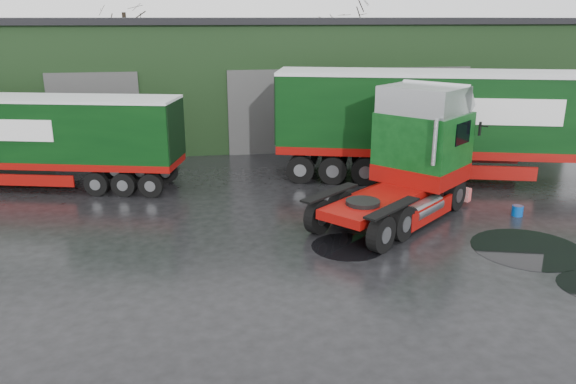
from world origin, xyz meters
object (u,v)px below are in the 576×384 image
Objects in this scene: tree_back_a at (126,40)px; tree_back_b at (344,52)px; warehouse at (255,75)px; hero_tractor at (393,157)px; wash_bucket at (517,211)px; lorry_right at (440,126)px; trailer_left at (34,142)px.

tree_back_a reaches higher than tree_back_b.
warehouse is 16.28m from hero_tractor.
hero_tractor is 18.68× the size of wash_bucket.
lorry_right is (6.01, -11.71, -0.97)m from warehouse.
trailer_left reaches higher than wash_bucket.
tree_back_b is at bearing 87.52° from wash_bucket.
warehouse is 14.01m from trailer_left.
warehouse is at bearing -128.66° from tree_back_b.
tree_back_a is (-8.00, 10.00, 1.59)m from warehouse.
tree_back_a reaches higher than trailer_left.
hero_tractor is 0.60× the size of trailer_left.
hero_tractor is at bearing -101.46° from trailer_left.
trailer_left is 1.20× the size of tree_back_a.
warehouse reaches higher than wash_bucket.
lorry_right reaches higher than trailer_left.
tree_back_b reaches higher than lorry_right.
warehouse is 13.20m from lorry_right.
trailer_left is at bearing -134.18° from warehouse.
wash_bucket is (6.86, -16.32, -2.99)m from warehouse.
wash_bucket is (16.58, -6.32, -1.60)m from trailer_left.
warehouse is 4.75× the size of hero_tractor.
tree_back_b is at bearing -168.65° from lorry_right.
trailer_left is (-9.72, -10.00, -1.39)m from warehouse.
tree_back_a is at bearing 180.00° from tree_back_b.
warehouse is 17.95m from wash_bucket.
hero_tractor is 13.64m from trailer_left.
tree_back_a is (-14.01, 21.71, 2.56)m from lorry_right.
warehouse reaches higher than trailer_left.
hero_tractor is 28.21m from tree_back_a.
tree_back_a is 1.27× the size of tree_back_b.
wash_bucket is at bearing 46.87° from hero_tractor.
hero_tractor is 5.59m from lorry_right.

